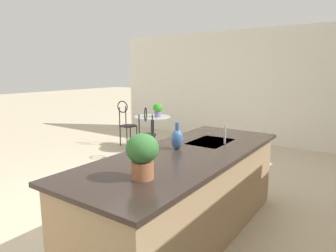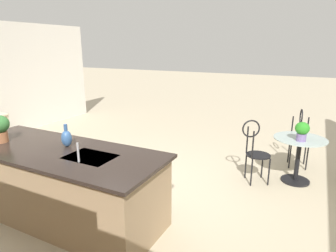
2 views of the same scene
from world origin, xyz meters
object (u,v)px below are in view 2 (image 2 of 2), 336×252
object	(u,v)px
chair_near_window	(300,135)
vase_on_counter	(67,138)
chair_by_island	(255,148)
potted_plant_on_table	(302,130)
bistro_table	(298,156)

from	to	relation	value
chair_near_window	vase_on_counter	bearing A→B (deg)	50.44
chair_by_island	potted_plant_on_table	distance (m)	0.74
potted_plant_on_table	chair_by_island	bearing A→B (deg)	16.49
bistro_table	vase_on_counter	bearing A→B (deg)	42.03
vase_on_counter	chair_by_island	bearing A→B (deg)	-134.46
chair_by_island	bistro_table	bearing A→B (deg)	-152.15
chair_near_window	vase_on_counter	size ratio (longest dim) A/B	3.62
chair_by_island	potted_plant_on_table	size ratio (longest dim) A/B	3.53
bistro_table	chair_by_island	world-z (taller)	chair_by_island
chair_by_island	vase_on_counter	size ratio (longest dim) A/B	3.62
bistro_table	vase_on_counter	xyz separation A→B (m)	(2.57, 2.32, 0.58)
potted_plant_on_table	vase_on_counter	size ratio (longest dim) A/B	1.02
bistro_table	chair_by_island	size ratio (longest dim) A/B	0.77
chair_near_window	bistro_table	bearing A→B (deg)	93.09
chair_near_window	chair_by_island	distance (m)	1.22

